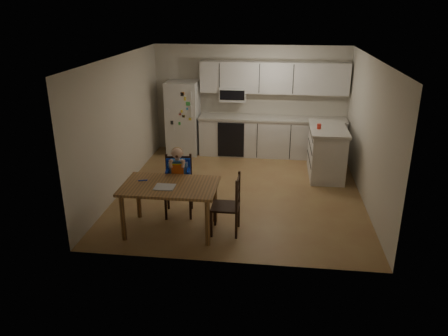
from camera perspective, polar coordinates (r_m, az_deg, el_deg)
room at (r=8.43m, az=2.55°, el=6.15°), size 4.52×5.01×2.51m
refrigerator at (r=10.36m, az=-5.36°, el=6.54°), size 0.72×0.70×1.70m
kitchen_run at (r=10.21m, az=6.15°, el=6.46°), size 3.37×0.62×2.15m
kitchen_island at (r=9.23m, az=13.23°, el=2.16°), size 0.73×1.39×1.03m
red_cup at (r=8.91m, az=12.31°, el=5.34°), size 0.08×0.08×0.10m
dining_table at (r=6.73m, az=-7.08°, el=-3.02°), size 1.44×0.93×0.77m
napkin at (r=6.61m, az=-7.77°, el=-2.47°), size 0.30×0.26×0.01m
toddler_spoon at (r=6.90m, az=-10.66°, el=-1.60°), size 0.12×0.06×0.02m
chair_booster at (r=7.27m, az=-6.00°, el=-0.75°), size 0.51×0.51×1.19m
chair_side at (r=6.68m, az=0.99°, el=-4.32°), size 0.42×0.42×0.95m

